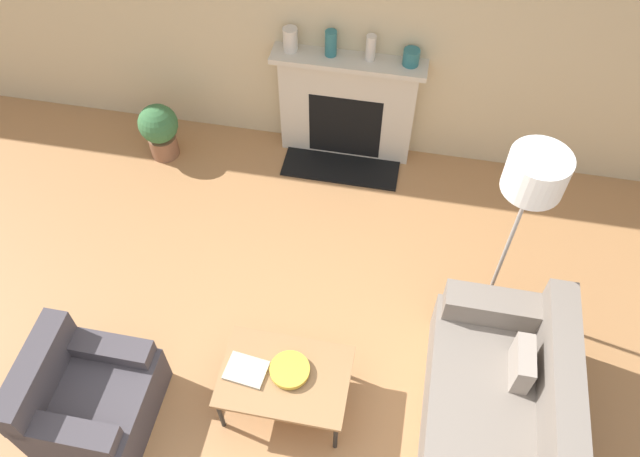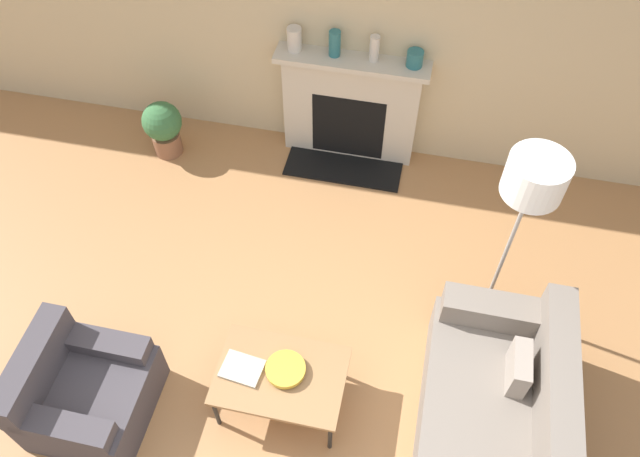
% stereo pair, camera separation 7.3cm
% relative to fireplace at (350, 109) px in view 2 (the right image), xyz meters
% --- Properties ---
extents(ground_plane, '(18.00, 18.00, 0.00)m').
position_rel_fireplace_xyz_m(ground_plane, '(0.24, -2.93, -0.54)').
color(ground_plane, '#A87547').
extents(wall_back, '(18.00, 0.06, 2.90)m').
position_rel_fireplace_xyz_m(wall_back, '(0.24, 0.14, 0.91)').
color(wall_back, '#C6B289').
rests_on(wall_back, ground_plane).
extents(fireplace, '(1.38, 0.59, 1.11)m').
position_rel_fireplace_xyz_m(fireplace, '(0.00, 0.00, 0.00)').
color(fireplace, beige).
rests_on(fireplace, ground_plane).
extents(couch, '(0.91, 1.97, 0.85)m').
position_rel_fireplace_xyz_m(couch, '(1.51, -2.81, -0.22)').
color(couch, slate).
rests_on(couch, ground_plane).
extents(armchair_near, '(0.79, 0.80, 0.73)m').
position_rel_fireplace_xyz_m(armchair_near, '(-1.34, -3.04, -0.26)').
color(armchair_near, '#423D42').
rests_on(armchair_near, ground_plane).
extents(coffee_table, '(0.90, 0.63, 0.43)m').
position_rel_fireplace_xyz_m(coffee_table, '(0.01, -2.68, -0.15)').
color(coffee_table, olive).
rests_on(coffee_table, ground_plane).
extents(bowl, '(0.28, 0.28, 0.05)m').
position_rel_fireplace_xyz_m(bowl, '(0.04, -2.65, -0.08)').
color(bowl, gold).
rests_on(bowl, coffee_table).
extents(book, '(0.30, 0.25, 0.02)m').
position_rel_fireplace_xyz_m(book, '(-0.26, -2.70, -0.10)').
color(book, '#B2A893').
rests_on(book, coffee_table).
extents(floor_lamp, '(0.40, 0.40, 1.71)m').
position_rel_fireplace_xyz_m(floor_lamp, '(1.44, -1.54, 0.92)').
color(floor_lamp, gray).
rests_on(floor_lamp, ground_plane).
extents(mantel_vase_left, '(0.13, 0.13, 0.22)m').
position_rel_fireplace_xyz_m(mantel_vase_left, '(-0.52, 0.01, 0.68)').
color(mantel_vase_left, beige).
rests_on(mantel_vase_left, fireplace).
extents(mantel_vase_center_left, '(0.10, 0.10, 0.24)m').
position_rel_fireplace_xyz_m(mantel_vase_center_left, '(-0.16, 0.01, 0.69)').
color(mantel_vase_center_left, '#28666B').
rests_on(mantel_vase_center_left, fireplace).
extents(mantel_vase_center_right, '(0.09, 0.09, 0.24)m').
position_rel_fireplace_xyz_m(mantel_vase_center_right, '(0.18, 0.01, 0.69)').
color(mantel_vase_center_right, beige).
rests_on(mantel_vase_center_right, fireplace).
extents(mantel_vase_right, '(0.14, 0.14, 0.14)m').
position_rel_fireplace_xyz_m(mantel_vase_right, '(0.53, 0.01, 0.64)').
color(mantel_vase_right, '#28666B').
rests_on(mantel_vase_right, fireplace).
extents(potted_plant, '(0.38, 0.38, 0.59)m').
position_rel_fireplace_xyz_m(potted_plant, '(-1.76, -0.39, -0.21)').
color(potted_plant, brown).
rests_on(potted_plant, ground_plane).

